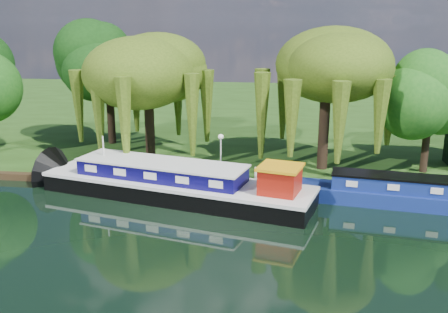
# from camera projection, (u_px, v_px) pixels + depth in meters

# --- Properties ---
(ground) EXTENTS (120.00, 120.00, 0.00)m
(ground) POSITION_uv_depth(u_px,v_px,m) (178.00, 244.00, 23.67)
(ground) COLOR black
(far_bank) EXTENTS (120.00, 52.00, 0.45)m
(far_bank) POSITION_uv_depth(u_px,v_px,m) (247.00, 112.00, 56.08)
(far_bank) COLOR #203F11
(far_bank) RESTS_ON ground
(dutch_barge) EXTENTS (16.95, 7.48, 3.49)m
(dutch_barge) POSITION_uv_depth(u_px,v_px,m) (177.00, 184.00, 29.57)
(dutch_barge) COLOR black
(dutch_barge) RESTS_ON ground
(narrowboat) EXTENTS (13.03, 3.86, 1.88)m
(narrowboat) POSITION_uv_depth(u_px,v_px,m) (413.00, 195.00, 28.33)
(narrowboat) COLOR navy
(narrowboat) RESTS_ON ground
(willow_left) EXTENTS (7.08, 7.08, 8.48)m
(willow_left) POSITION_uv_depth(u_px,v_px,m) (148.00, 73.00, 35.38)
(willow_left) COLOR black
(willow_left) RESTS_ON far_bank
(willow_right) EXTENTS (7.03, 7.03, 8.57)m
(willow_right) POSITION_uv_depth(u_px,v_px,m) (327.00, 77.00, 32.55)
(willow_right) COLOR black
(willow_right) RESTS_ON far_bank
(tree_far_mid) EXTENTS (5.53, 5.53, 9.06)m
(tree_far_mid) POSITION_uv_depth(u_px,v_px,m) (108.00, 67.00, 39.62)
(tree_far_mid) COLOR black
(tree_far_mid) RESTS_ON far_bank
(tree_far_right) EXTENTS (4.24, 4.24, 6.94)m
(tree_far_right) POSITION_uv_depth(u_px,v_px,m) (431.00, 101.00, 32.17)
(tree_far_right) COLOR black
(tree_far_right) RESTS_ON far_bank
(lamppost) EXTENTS (0.36, 0.36, 2.56)m
(lamppost) POSITION_uv_depth(u_px,v_px,m) (221.00, 143.00, 32.99)
(lamppost) COLOR silver
(lamppost) RESTS_ON far_bank
(mooring_posts) EXTENTS (19.16, 0.16, 1.00)m
(mooring_posts) POSITION_uv_depth(u_px,v_px,m) (200.00, 173.00, 31.51)
(mooring_posts) COLOR silver
(mooring_posts) RESTS_ON far_bank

